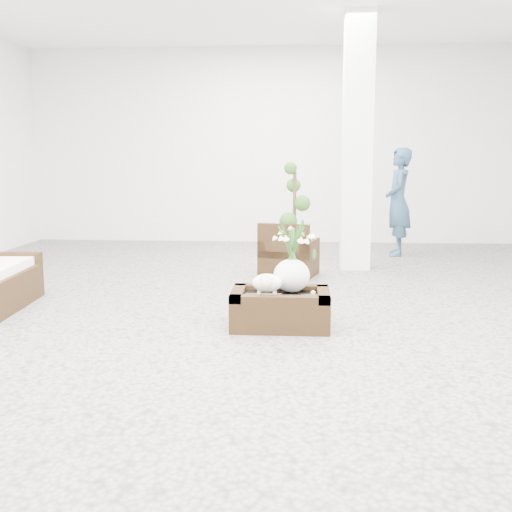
{
  "coord_description": "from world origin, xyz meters",
  "views": [
    {
      "loc": [
        0.41,
        -6.07,
        1.57
      ],
      "look_at": [
        0.0,
        -0.1,
        0.62
      ],
      "focal_mm": 44.14,
      "sensor_mm": 36.0,
      "label": 1
    }
  ],
  "objects": [
    {
      "name": "ground",
      "position": [
        0.0,
        0.0,
        0.0
      ],
      "size": [
        11.0,
        11.0,
        0.0
      ],
      "primitive_type": "plane",
      "color": "gray",
      "rests_on": "ground"
    },
    {
      "name": "armchair",
      "position": [
        0.29,
        2.16,
        0.36
      ],
      "size": [
        0.82,
        0.8,
        0.72
      ],
      "primitive_type": "cube",
      "rotation": [
        0.0,
        0.0,
        2.87
      ],
      "color": "#35220F",
      "rests_on": "ground"
    },
    {
      "name": "coffee_table",
      "position": [
        0.25,
        -0.39,
        0.16
      ],
      "size": [
        0.9,
        0.6,
        0.31
      ],
      "primitive_type": "cube",
      "color": "#35220F",
      "rests_on": "ground"
    },
    {
      "name": "column",
      "position": [
        1.2,
        2.8,
        1.75
      ],
      "size": [
        0.4,
        0.4,
        3.5
      ],
      "primitive_type": "cube",
      "color": "white",
      "rests_on": "ground"
    },
    {
      "name": "shopper",
      "position": [
        1.98,
        4.04,
        0.85
      ],
      "size": [
        0.47,
        0.66,
        1.7
      ],
      "primitive_type": "imported",
      "rotation": [
        0.0,
        0.0,
        -1.68
      ],
      "color": "#2D4964",
      "rests_on": "ground"
    },
    {
      "name": "planter_narcissus",
      "position": [
        0.35,
        -0.29,
        0.71
      ],
      "size": [
        0.44,
        0.44,
        0.8
      ],
      "primitive_type": null,
      "color": "white",
      "rests_on": "coffee_table"
    },
    {
      "name": "topiary",
      "position": [
        0.35,
        2.11,
        0.73
      ],
      "size": [
        0.39,
        0.39,
        1.47
      ],
      "primitive_type": null,
      "color": "#274C18",
      "rests_on": "ground"
    },
    {
      "name": "sheep_figurine",
      "position": [
        0.13,
        -0.49,
        0.42
      ],
      "size": [
        0.28,
        0.23,
        0.21
      ],
      "primitive_type": "ellipsoid",
      "color": "white",
      "rests_on": "coffee_table"
    },
    {
      "name": "tealight",
      "position": [
        0.55,
        -0.37,
        0.33
      ],
      "size": [
        0.04,
        0.04,
        0.03
      ],
      "primitive_type": "cylinder",
      "color": "white",
      "rests_on": "coffee_table"
    }
  ]
}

